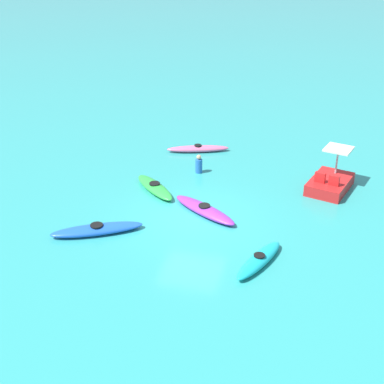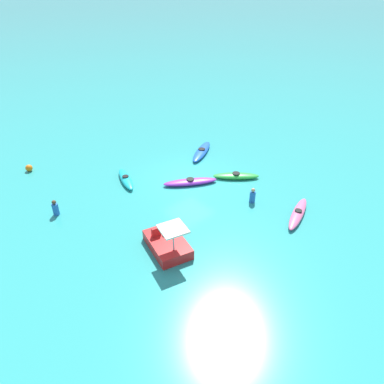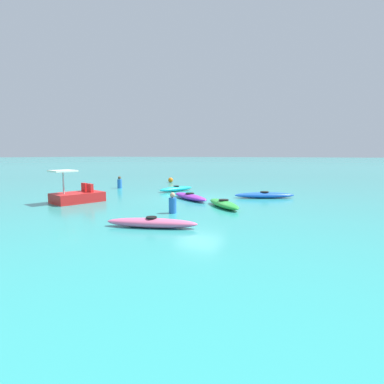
{
  "view_description": "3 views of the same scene",
  "coord_description": "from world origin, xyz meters",
  "px_view_note": "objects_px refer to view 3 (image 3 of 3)",
  "views": [
    {
      "loc": [
        17.12,
        4.57,
        9.97
      ],
      "look_at": [
        -0.7,
        -0.19,
        0.77
      ],
      "focal_mm": 48.83,
      "sensor_mm": 36.0,
      "label": 1
    },
    {
      "loc": [
        -13.58,
        12.64,
        10.76
      ],
      "look_at": [
        -1.56,
        1.24,
        0.3
      ],
      "focal_mm": 32.54,
      "sensor_mm": 36.0,
      "label": 2
    },
    {
      "loc": [
        -14.84,
        -7.28,
        2.43
      ],
      "look_at": [
        -2.76,
        -0.95,
        0.74
      ],
      "focal_mm": 28.13,
      "sensor_mm": 36.0,
      "label": 3
    }
  ],
  "objects_px": {
    "kayak_purple": "(190,197)",
    "kayak_green": "(224,204)",
    "pedal_boat_red": "(77,196)",
    "person_near_shore": "(120,183)",
    "kayak_blue": "(264,195)",
    "buoy_orange": "(171,180)",
    "kayak_cyan": "(176,189)",
    "kayak_pink": "(152,223)",
    "person_by_kayaks": "(173,204)"
  },
  "relations": [
    {
      "from": "kayak_green",
      "to": "person_by_kayaks",
      "type": "height_order",
      "value": "person_by_kayaks"
    },
    {
      "from": "kayak_cyan",
      "to": "kayak_purple",
      "type": "distance_m",
      "value": 3.94
    },
    {
      "from": "kayak_purple",
      "to": "person_by_kayaks",
      "type": "bearing_deg",
      "value": -162.55
    },
    {
      "from": "kayak_purple",
      "to": "kayak_pink",
      "type": "bearing_deg",
      "value": -163.4
    },
    {
      "from": "kayak_pink",
      "to": "pedal_boat_red",
      "type": "distance_m",
      "value": 7.11
    },
    {
      "from": "kayak_blue",
      "to": "kayak_green",
      "type": "height_order",
      "value": "same"
    },
    {
      "from": "kayak_pink",
      "to": "person_near_shore",
      "type": "relative_size",
      "value": 3.58
    },
    {
      "from": "kayak_cyan",
      "to": "pedal_boat_red",
      "type": "distance_m",
      "value": 6.8
    },
    {
      "from": "kayak_purple",
      "to": "kayak_pink",
      "type": "xyz_separation_m",
      "value": [
        -6.22,
        -1.85,
        -0.0
      ]
    },
    {
      "from": "kayak_purple",
      "to": "person_by_kayaks",
      "type": "xyz_separation_m",
      "value": [
        -3.75,
        -1.18,
        0.22
      ]
    },
    {
      "from": "kayak_pink",
      "to": "buoy_orange",
      "type": "xyz_separation_m",
      "value": [
        14.51,
        8.2,
        0.05
      ]
    },
    {
      "from": "person_near_shore",
      "to": "kayak_blue",
      "type": "bearing_deg",
      "value": -90.42
    },
    {
      "from": "person_by_kayaks",
      "to": "kayak_blue",
      "type": "bearing_deg",
      "value": -20.04
    },
    {
      "from": "person_near_shore",
      "to": "kayak_purple",
      "type": "bearing_deg",
      "value": -109.71
    },
    {
      "from": "kayak_purple",
      "to": "kayak_green",
      "type": "distance_m",
      "value": 2.91
    },
    {
      "from": "person_near_shore",
      "to": "kayak_cyan",
      "type": "bearing_deg",
      "value": -85.43
    },
    {
      "from": "kayak_green",
      "to": "pedal_boat_red",
      "type": "height_order",
      "value": "pedal_boat_red"
    },
    {
      "from": "person_by_kayaks",
      "to": "pedal_boat_red",
      "type": "bearing_deg",
      "value": 87.67
    },
    {
      "from": "kayak_cyan",
      "to": "person_near_shore",
      "type": "xyz_separation_m",
      "value": [
        -0.37,
        4.61,
        0.22
      ]
    },
    {
      "from": "buoy_orange",
      "to": "person_near_shore",
      "type": "bearing_deg",
      "value": 171.39
    },
    {
      "from": "kayak_cyan",
      "to": "kayak_green",
      "type": "xyz_separation_m",
      "value": [
        -4.37,
        -5.15,
        0.0
      ]
    },
    {
      "from": "kayak_green",
      "to": "kayak_purple",
      "type": "bearing_deg",
      "value": 60.86
    },
    {
      "from": "kayak_blue",
      "to": "pedal_boat_red",
      "type": "bearing_deg",
      "value": 126.32
    },
    {
      "from": "kayak_blue",
      "to": "pedal_boat_red",
      "type": "relative_size",
      "value": 1.22
    },
    {
      "from": "kayak_blue",
      "to": "person_near_shore",
      "type": "height_order",
      "value": "person_near_shore"
    },
    {
      "from": "kayak_purple",
      "to": "buoy_orange",
      "type": "bearing_deg",
      "value": 37.46
    },
    {
      "from": "kayak_green",
      "to": "person_near_shore",
      "type": "height_order",
      "value": "person_near_shore"
    },
    {
      "from": "kayak_purple",
      "to": "person_near_shore",
      "type": "distance_m",
      "value": 7.67
    },
    {
      "from": "pedal_boat_red",
      "to": "buoy_orange",
      "type": "relative_size",
      "value": 6.26
    },
    {
      "from": "kayak_pink",
      "to": "kayak_blue",
      "type": "relative_size",
      "value": 0.95
    },
    {
      "from": "kayak_purple",
      "to": "person_by_kayaks",
      "type": "height_order",
      "value": "person_by_kayaks"
    },
    {
      "from": "pedal_boat_red",
      "to": "buoy_orange",
      "type": "height_order",
      "value": "pedal_boat_red"
    },
    {
      "from": "kayak_pink",
      "to": "buoy_orange",
      "type": "height_order",
      "value": "buoy_orange"
    },
    {
      "from": "kayak_purple",
      "to": "kayak_green",
      "type": "xyz_separation_m",
      "value": [
        -1.42,
        -2.54,
        0.0
      ]
    },
    {
      "from": "buoy_orange",
      "to": "person_by_kayaks",
      "type": "xyz_separation_m",
      "value": [
        -12.04,
        -7.53,
        0.17
      ]
    },
    {
      "from": "kayak_blue",
      "to": "buoy_orange",
      "type": "height_order",
      "value": "buoy_orange"
    },
    {
      "from": "kayak_green",
      "to": "person_by_kayaks",
      "type": "distance_m",
      "value": 2.71
    },
    {
      "from": "kayak_pink",
      "to": "person_by_kayaks",
      "type": "distance_m",
      "value": 2.57
    },
    {
      "from": "kayak_green",
      "to": "person_near_shore",
      "type": "relative_size",
      "value": 2.88
    },
    {
      "from": "kayak_green",
      "to": "kayak_pink",
      "type": "bearing_deg",
      "value": 171.84
    },
    {
      "from": "kayak_purple",
      "to": "kayak_blue",
      "type": "relative_size",
      "value": 0.94
    },
    {
      "from": "buoy_orange",
      "to": "kayak_purple",
      "type": "bearing_deg",
      "value": -142.54
    },
    {
      "from": "kayak_blue",
      "to": "pedal_boat_red",
      "type": "distance_m",
      "value": 10.16
    },
    {
      "from": "kayak_blue",
      "to": "person_by_kayaks",
      "type": "relative_size",
      "value": 3.78
    },
    {
      "from": "kayak_pink",
      "to": "person_by_kayaks",
      "type": "relative_size",
      "value": 3.58
    },
    {
      "from": "buoy_orange",
      "to": "person_near_shore",
      "type": "relative_size",
      "value": 0.49
    },
    {
      "from": "buoy_orange",
      "to": "person_by_kayaks",
      "type": "height_order",
      "value": "person_by_kayaks"
    },
    {
      "from": "kayak_cyan",
      "to": "kayak_blue",
      "type": "distance_m",
      "value": 6.09
    },
    {
      "from": "kayak_purple",
      "to": "buoy_orange",
      "type": "xyz_separation_m",
      "value": [
        8.29,
        6.35,
        0.05
      ]
    },
    {
      "from": "kayak_purple",
      "to": "buoy_orange",
      "type": "relative_size",
      "value": 7.19
    }
  ]
}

